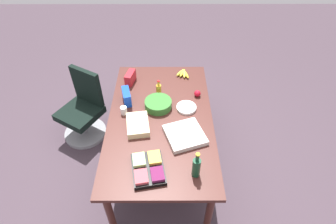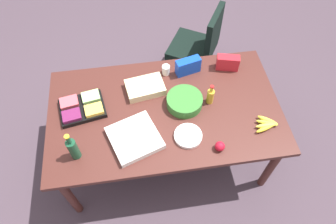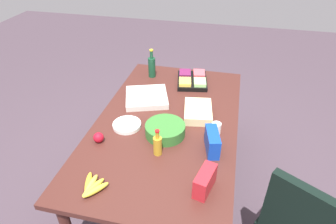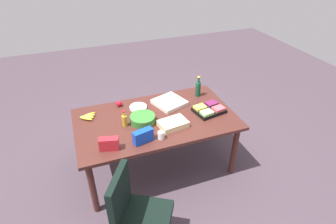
# 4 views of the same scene
# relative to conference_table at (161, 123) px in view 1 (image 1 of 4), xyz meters

# --- Properties ---
(ground_plane) EXTENTS (10.00, 10.00, 0.00)m
(ground_plane) POSITION_rel_conference_table_xyz_m (0.00, 0.00, -0.69)
(ground_plane) COLOR #463842
(conference_table) EXTENTS (1.93, 1.11, 0.77)m
(conference_table) POSITION_rel_conference_table_xyz_m (0.00, 0.00, 0.00)
(conference_table) COLOR #46211C
(conference_table) RESTS_ON ground
(office_chair) EXTENTS (0.66, 0.66, 0.93)m
(office_chair) POSITION_rel_conference_table_xyz_m (-0.51, -1.03, -0.34)
(office_chair) COLOR gray
(office_chair) RESTS_ON ground
(pizza_box) EXTENTS (0.46, 0.46, 0.05)m
(pizza_box) POSITION_rel_conference_table_xyz_m (0.27, 0.25, 0.10)
(pizza_box) COLOR silver
(pizza_box) RESTS_ON conference_table
(dressing_bottle) EXTENTS (0.07, 0.07, 0.20)m
(dressing_bottle) POSITION_rel_conference_table_xyz_m (-0.39, -0.03, 0.15)
(dressing_bottle) COLOR gold
(dressing_bottle) RESTS_ON conference_table
(fruit_platter) EXTENTS (0.40, 0.34, 0.07)m
(fruit_platter) POSITION_rel_conference_table_xyz_m (0.67, -0.10, 0.11)
(fruit_platter) COLOR black
(fruit_platter) RESTS_ON conference_table
(banana_bunch) EXTENTS (0.21, 0.18, 0.04)m
(banana_bunch) POSITION_rel_conference_table_xyz_m (-0.78, 0.28, 0.10)
(banana_bunch) COLOR yellow
(banana_bunch) RESTS_ON conference_table
(paper_cup) EXTENTS (0.09, 0.09, 0.09)m
(paper_cup) POSITION_rel_conference_table_xyz_m (-0.07, -0.40, 0.12)
(paper_cup) COLOR white
(paper_cup) RESTS_ON conference_table
(paper_plate_stack) EXTENTS (0.27, 0.27, 0.03)m
(paper_plate_stack) POSITION_rel_conference_table_xyz_m (-0.14, 0.29, 0.09)
(paper_plate_stack) COLOR white
(paper_plate_stack) RESTS_ON conference_table
(wine_bottle) EXTENTS (0.08, 0.08, 0.29)m
(wine_bottle) POSITION_rel_conference_table_xyz_m (0.71, 0.32, 0.19)
(wine_bottle) COLOR #15442B
(wine_bottle) RESTS_ON conference_table
(chip_bag_blue) EXTENTS (0.23, 0.13, 0.15)m
(chip_bag_blue) POSITION_rel_conference_table_xyz_m (-0.26, -0.38, 0.15)
(chip_bag_blue) COLOR #1240BA
(chip_bag_blue) RESTS_ON conference_table
(chip_bag_red) EXTENTS (0.21, 0.13, 0.14)m
(chip_bag_red) POSITION_rel_conference_table_xyz_m (-0.63, -0.38, 0.14)
(chip_bag_red) COLOR red
(chip_bag_red) RESTS_ON conference_table
(salad_bowl) EXTENTS (0.34, 0.34, 0.09)m
(salad_bowl) POSITION_rel_conference_table_xyz_m (-0.17, -0.03, 0.12)
(salad_bowl) COLOR #33722D
(salad_bowl) RESTS_ON conference_table
(apple_red) EXTENTS (0.09, 0.09, 0.08)m
(apple_red) POSITION_rel_conference_table_xyz_m (-0.36, 0.42, 0.11)
(apple_red) COLOR red
(apple_red) RESTS_ON conference_table
(sheet_cake) EXTENTS (0.35, 0.27, 0.07)m
(sheet_cake) POSITION_rel_conference_table_xyz_m (0.14, -0.23, 0.11)
(sheet_cake) COLOR beige
(sheet_cake) RESTS_ON conference_table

